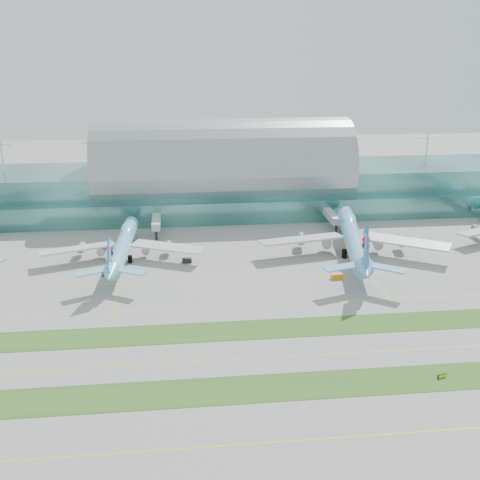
{
  "coord_description": "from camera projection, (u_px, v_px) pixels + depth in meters",
  "views": [
    {
      "loc": [
        -22.71,
        -149.69,
        78.38
      ],
      "look_at": [
        0.0,
        55.0,
        9.0
      ],
      "focal_mm": 45.0,
      "sensor_mm": 36.0,
      "label": 1
    }
  ],
  "objects": [
    {
      "name": "taxiline_d",
      "position": [
        245.0,
        279.0,
        206.06
      ],
      "size": [
        420.0,
        0.35,
        0.01
      ],
      "primitive_type": "cube",
      "color": "yellow",
      "rests_on": "ground"
    },
    {
      "name": "taxiline_c",
      "position": [
        253.0,
        306.0,
        185.34
      ],
      "size": [
        420.0,
        0.35,
        0.01
      ],
      "primitive_type": "cube",
      "color": "yellow",
      "rests_on": "ground"
    },
    {
      "name": "grass_strip_far",
      "position": [
        261.0,
        329.0,
        170.26
      ],
      "size": [
        420.0,
        12.0,
        0.08
      ],
      "primitive_type": "cube",
      "color": "#2D591E",
      "rests_on": "ground"
    },
    {
      "name": "gse_f",
      "position": [
        354.0,
        264.0,
        217.3
      ],
      "size": [
        4.07,
        2.58,
        1.69
      ],
      "primitive_type": "cube",
      "rotation": [
        0.0,
        0.0,
        -0.22
      ],
      "color": "black",
      "rests_on": "ground"
    },
    {
      "name": "terminal",
      "position": [
        223.0,
        180.0,
        285.15
      ],
      "size": [
        340.0,
        69.1,
        36.0
      ],
      "color": "#3D7A75",
      "rests_on": "ground"
    },
    {
      "name": "taxiline_b",
      "position": [
        269.0,
        358.0,
        155.2
      ],
      "size": [
        420.0,
        0.35,
        0.01
      ],
      "primitive_type": "cube",
      "color": "yellow",
      "rests_on": "ground"
    },
    {
      "name": "taxiway_sign_east",
      "position": [
        442.0,
        376.0,
        145.81
      ],
      "size": [
        2.43,
        0.82,
        1.03
      ],
      "rotation": [
        0.0,
        0.0,
        0.23
      ],
      "color": "black",
      "rests_on": "ground"
    },
    {
      "name": "airliner_c",
      "position": [
        353.0,
        236.0,
        227.87
      ],
      "size": [
        70.5,
        80.95,
        22.39
      ],
      "rotation": [
        0.0,
        0.0,
        -0.18
      ],
      "color": "#6DB2F1",
      "rests_on": "ground"
    },
    {
      "name": "grass_strip_near",
      "position": [
        279.0,
        387.0,
        142.0
      ],
      "size": [
        420.0,
        12.0,
        0.08
      ],
      "primitive_type": "cube",
      "color": "#2D591E",
      "rests_on": "ground"
    },
    {
      "name": "gse_c",
      "position": [
        108.0,
        274.0,
        208.01
      ],
      "size": [
        4.17,
        2.74,
        1.62
      ],
      "primitive_type": "cube",
      "rotation": [
        0.0,
        0.0,
        -0.22
      ],
      "color": "black",
      "rests_on": "ground"
    },
    {
      "name": "gse_e",
      "position": [
        337.0,
        276.0,
        205.96
      ],
      "size": [
        3.95,
        2.2,
        1.76
      ],
      "primitive_type": "cube",
      "rotation": [
        0.0,
        0.0,
        0.08
      ],
      "color": "orange",
      "rests_on": "ground"
    },
    {
      "name": "ground",
      "position": [
        262.0,
        333.0,
        168.39
      ],
      "size": [
        700.0,
        700.0,
        0.0
      ],
      "primitive_type": "plane",
      "color": "gray",
      "rests_on": "ground"
    },
    {
      "name": "airliner_b",
      "position": [
        123.0,
        244.0,
        222.67
      ],
      "size": [
        60.66,
        68.93,
        18.97
      ],
      "rotation": [
        0.0,
        0.0,
        -0.05
      ],
      "color": "#69CEE7",
      "rests_on": "ground"
    },
    {
      "name": "gse_d",
      "position": [
        187.0,
        260.0,
        220.8
      ],
      "size": [
        3.52,
        2.27,
        1.56
      ],
      "primitive_type": "cube",
      "rotation": [
        0.0,
        0.0,
        0.02
      ],
      "color": "black",
      "rests_on": "ground"
    },
    {
      "name": "taxiline_a",
      "position": [
        295.0,
        441.0,
        123.17
      ],
      "size": [
        420.0,
        0.35,
        0.01
      ],
      "primitive_type": "cube",
      "color": "yellow",
      "rests_on": "ground"
    }
  ]
}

